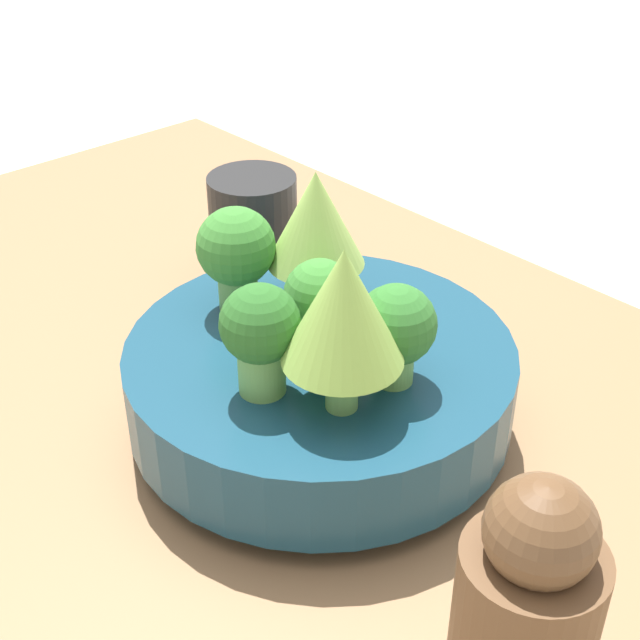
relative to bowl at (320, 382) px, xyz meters
The scene contains 10 objects.
ground_plane 0.08m from the bowl, 47.23° to the left, with size 6.00×6.00×0.00m, color beige.
table 0.07m from the bowl, 47.23° to the left, with size 1.05×0.66×0.03m.
bowl is the anchor object (origin of this frame).
broccoli_floret_center 0.06m from the bowl, 135.00° to the left, with size 0.05×0.05×0.06m.
broccoli_floret_back 0.09m from the bowl, 100.69° to the left, with size 0.05×0.05×0.07m.
broccoli_floret_left 0.09m from the bowl, behind, with size 0.05×0.05×0.06m.
broccoli_floret_right 0.10m from the bowl, ahead, with size 0.05×0.05×0.07m.
romanesco_piece_far 0.12m from the bowl, 145.44° to the left, with size 0.07×0.07×0.10m.
romanesco_piece_near 0.11m from the bowl, 39.79° to the right, with size 0.07×0.07×0.10m.
cup 0.21m from the bowl, 27.06° to the right, with size 0.07×0.07×0.10m.
Camera 1 is at (-0.38, 0.29, 0.42)m, focal length 50.00 mm.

